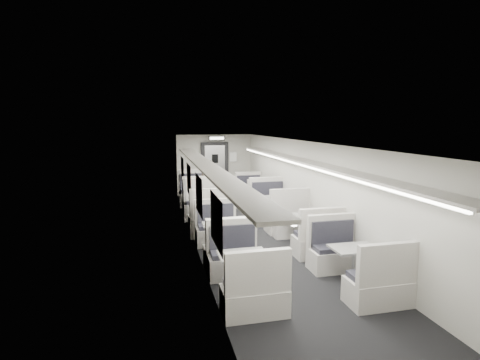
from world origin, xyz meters
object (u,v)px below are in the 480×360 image
passenger (209,187)px  exit_sign (217,138)px  booth_right_a (255,195)px  vestibule_door (215,169)px  booth_right_c (304,230)px  booth_left_a (199,199)px  booth_left_d (243,273)px  booth_right_b (277,210)px  booth_right_d (354,266)px  booth_left_b (207,211)px  booth_left_c (222,239)px

passenger → exit_sign: size_ratio=2.78×
booth_right_a → vestibule_door: bearing=112.7°
vestibule_door → booth_right_c: bearing=-81.6°
booth_left_a → booth_left_d: 6.11m
booth_right_b → booth_right_d: 4.22m
booth_left_d → booth_right_c: 2.92m
booth_left_d → exit_sign: size_ratio=3.23×
booth_right_d → exit_sign: exit_sign is taller
booth_left_b → booth_right_b: size_ratio=1.05×
booth_left_a → booth_right_d: bearing=-72.3°
vestibule_door → booth_left_d: bearing=-96.4°
booth_right_d → passenger: bearing=106.1°
booth_right_a → booth_right_b: bearing=-90.0°
booth_left_d → booth_right_c: (2.00, 2.13, 0.01)m
booth_right_c → booth_right_b: bearing=90.0°
booth_right_a → vestibule_door: (-1.00, 2.39, 0.68)m
exit_sign → passenger: bearing=-105.2°
booth_left_d → passenger: (0.29, 5.77, 0.50)m
booth_left_c → booth_right_c: 2.01m
booth_right_a → exit_sign: (-1.00, 1.90, 1.92)m
booth_right_b → passenger: bearing=135.2°
booth_left_a → booth_right_c: booth_left_a is taller
booth_right_b → exit_sign: (-1.00, 4.33, 1.88)m
booth_right_a → booth_right_b: booth_right_b is taller
booth_right_a → passenger: 1.93m
booth_right_b → booth_right_d: (0.00, -4.22, -0.04)m
booth_left_c → booth_left_d: booth_left_d is taller
booth_right_d → exit_sign: 8.82m
booth_right_b → passenger: size_ratio=1.30×
exit_sign → booth_right_d: bearing=-83.3°
booth_right_c → passenger: 4.05m
vestibule_door → exit_sign: size_ratio=3.39×
booth_right_a → booth_left_a: bearing=-168.9°
exit_sign → vestibule_door: bearing=90.0°
passenger → booth_right_a: bearing=37.0°
booth_left_a → booth_left_b: 1.82m
vestibule_door → booth_left_a: bearing=-109.8°
booth_left_b → booth_right_a: size_ratio=1.18×
booth_right_b → vestibule_door: size_ratio=1.07×
booth_left_a → passenger: 0.62m
booth_left_c → booth_right_a: size_ratio=1.00×
passenger → booth_right_b: bearing=-30.9°
booth_left_d → exit_sign: bearing=83.2°
booth_left_d → booth_right_c: booth_right_c is taller
vestibule_door → booth_right_b: bearing=-78.3°
booth_right_a → booth_right_d: size_ratio=0.99×
booth_left_b → passenger: passenger is taller
booth_left_a → booth_right_c: bearing=-63.3°
booth_left_c → booth_right_b: (2.00, 2.13, 0.04)m
booth_left_c → exit_sign: size_ratio=3.22×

